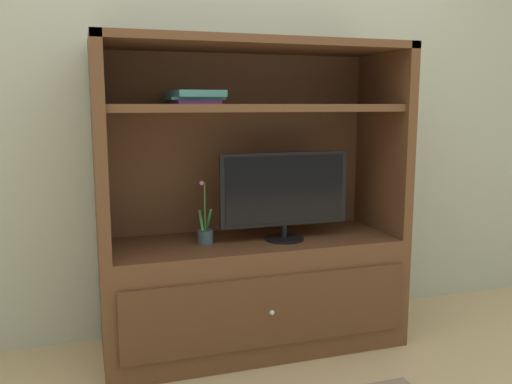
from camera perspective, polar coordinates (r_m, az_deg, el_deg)
ground_plane at (r=2.59m, az=2.52°, el=-19.28°), size 8.00×8.00×0.00m
painted_rear_wall at (r=2.99m, az=-2.41°, el=12.40°), size 6.00×0.10×2.80m
media_console at (r=2.76m, az=-0.37°, el=-6.53°), size 1.51×0.57×1.53m
tv_monitor at (r=2.68m, az=3.06°, el=-0.07°), size 0.66×0.20×0.44m
potted_plant at (r=2.65m, az=-5.41°, el=-4.44°), size 0.08×0.09×0.31m
magazine_stack at (r=2.58m, az=-6.59°, el=9.98°), size 0.25×0.33×0.06m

